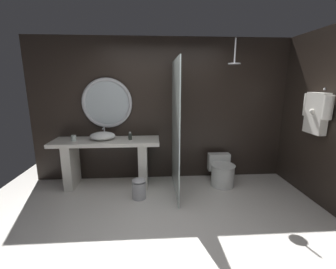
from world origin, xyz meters
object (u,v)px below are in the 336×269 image
at_px(tumbler_cup, 74,138).
at_px(round_wall_mirror, 107,103).
at_px(toilet, 222,172).
at_px(rain_shower_head, 234,61).
at_px(vessel_sink, 103,136).
at_px(waste_bin, 139,188).
at_px(soap_dispenser, 130,136).
at_px(hanging_bathrobe, 317,111).

xyz_separation_m(tumbler_cup, round_wall_mirror, (0.54, 0.30, 0.56)).
height_order(tumbler_cup, toilet, tumbler_cup).
bearing_deg(rain_shower_head, tumbler_cup, 177.05).
height_order(vessel_sink, toilet, vessel_sink).
height_order(tumbler_cup, waste_bin, tumbler_cup).
relative_size(soap_dispenser, hanging_bathrobe, 0.21).
height_order(round_wall_mirror, rain_shower_head, rain_shower_head).
xyz_separation_m(tumbler_cup, waste_bin, (1.11, -0.50, -0.72)).
bearing_deg(round_wall_mirror, tumbler_cup, -150.86).
bearing_deg(rain_shower_head, soap_dispenser, 174.96).
height_order(tumbler_cup, soap_dispenser, soap_dispenser).
bearing_deg(soap_dispenser, rain_shower_head, -5.04).
relative_size(vessel_sink, rain_shower_head, 1.08).
bearing_deg(waste_bin, rain_shower_head, 13.10).
height_order(toilet, waste_bin, toilet).
relative_size(vessel_sink, tumbler_cup, 4.49).
bearing_deg(vessel_sink, toilet, -2.76).
bearing_deg(tumbler_cup, round_wall_mirror, 29.14).
xyz_separation_m(vessel_sink, soap_dispenser, (0.47, -0.02, -0.01)).
height_order(round_wall_mirror, waste_bin, round_wall_mirror).
bearing_deg(waste_bin, vessel_sink, 140.12).
bearing_deg(hanging_bathrobe, toilet, 152.47).
relative_size(rain_shower_head, toilet, 0.68).
distance_m(round_wall_mirror, rain_shower_head, 2.29).
bearing_deg(rain_shower_head, vessel_sink, 175.55).
xyz_separation_m(tumbler_cup, soap_dispenser, (0.95, 0.01, 0.01)).
xyz_separation_m(soap_dispenser, waste_bin, (0.16, -0.51, -0.74)).
xyz_separation_m(vessel_sink, waste_bin, (0.64, -0.53, -0.74)).
relative_size(tumbler_cup, waste_bin, 0.29).
height_order(vessel_sink, hanging_bathrobe, hanging_bathrobe).
xyz_separation_m(vessel_sink, toilet, (2.10, -0.10, -0.68)).
relative_size(vessel_sink, toilet, 0.74).
bearing_deg(rain_shower_head, hanging_bathrobe, -26.51).
relative_size(vessel_sink, soap_dispenser, 3.12).
distance_m(vessel_sink, rain_shower_head, 2.52).
bearing_deg(tumbler_cup, waste_bin, -24.10).
xyz_separation_m(soap_dispenser, toilet, (1.63, -0.08, -0.67)).
relative_size(vessel_sink, round_wall_mirror, 0.48).
height_order(hanging_bathrobe, waste_bin, hanging_bathrobe).
relative_size(hanging_bathrobe, toilet, 1.14).
relative_size(rain_shower_head, hanging_bathrobe, 0.60).
bearing_deg(toilet, hanging_bathrobe, -27.53).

